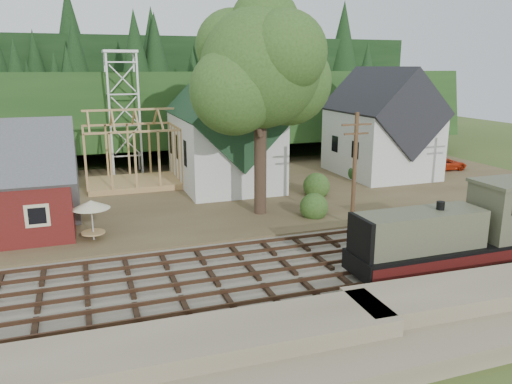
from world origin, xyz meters
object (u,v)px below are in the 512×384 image
object	(u,v)px
car_red	(445,164)
locomotive	(459,234)
patio_set	(91,206)
car_blue	(27,222)

from	to	relation	value
car_red	locomotive	bearing A→B (deg)	143.38
locomotive	patio_set	xyz separation A→B (m)	(-18.72, 10.90, 0.41)
car_red	patio_set	size ratio (longest dim) A/B	1.83
car_blue	car_red	xyz separation A→B (m)	(39.71, 7.55, -0.01)
locomotive	car_blue	xyz separation A→B (m)	(-22.80, 13.98, -1.10)
locomotive	patio_set	size ratio (longest dim) A/B	4.52
locomotive	car_blue	distance (m)	26.77
car_blue	patio_set	xyz separation A→B (m)	(4.08, -3.08, 1.52)
locomotive	car_red	xyz separation A→B (m)	(16.91, 21.53, -1.12)
patio_set	car_red	bearing A→B (deg)	16.61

